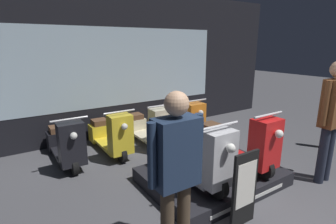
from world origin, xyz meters
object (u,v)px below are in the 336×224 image
at_px(scooter_display_right, 238,143).
at_px(scooter_backrow_3, 181,122).
at_px(price_sign_board, 244,189).
at_px(scooter_display_left, 193,156).
at_px(street_bollard, 332,125).
at_px(scooter_backrow_2, 149,128).
at_px(person_left_browsing, 176,166).
at_px(scooter_backrow_0, 66,144).
at_px(person_right_browsing, 332,114).
at_px(scooter_backrow_1, 111,135).

distance_m(scooter_display_right, scooter_backrow_3, 2.02).
relative_size(scooter_display_right, price_sign_board, 1.70).
distance_m(scooter_display_left, street_bollard, 3.36).
bearing_deg(scooter_backrow_2, person_left_browsing, -114.08).
height_order(scooter_display_left, street_bollard, scooter_display_left).
relative_size(scooter_backrow_2, street_bollard, 1.55).
relative_size(scooter_display_right, person_left_browsing, 0.92).
distance_m(scooter_backrow_0, person_right_browsing, 4.28).
relative_size(scooter_backrow_1, person_left_browsing, 0.92).
bearing_deg(scooter_display_left, scooter_display_right, 0.00).
xyz_separation_m(scooter_display_right, price_sign_board, (-0.79, -0.84, -0.11)).
bearing_deg(scooter_backrow_2, scooter_display_right, -76.51).
bearing_deg(price_sign_board, street_bollard, 10.81).
relative_size(scooter_backrow_3, price_sign_board, 1.70).
bearing_deg(street_bollard, person_right_browsing, -157.43).
height_order(scooter_backrow_0, price_sign_board, scooter_backrow_0).
bearing_deg(person_left_browsing, scooter_backrow_1, 81.39).
relative_size(scooter_display_right, street_bollard, 1.55).
height_order(scooter_backrow_0, scooter_backrow_1, same).
distance_m(scooter_backrow_1, scooter_backrow_3, 1.65).
distance_m(scooter_backrow_2, person_right_browsing, 3.25).
height_order(person_right_browsing, price_sign_board, person_right_browsing).
bearing_deg(scooter_backrow_1, scooter_display_left, -78.05).
bearing_deg(scooter_backrow_2, price_sign_board, -96.32).
bearing_deg(scooter_backrow_2, street_bollard, -36.69).
xyz_separation_m(person_right_browsing, price_sign_board, (-1.81, -0.02, -0.61)).
bearing_deg(person_left_browsing, scooter_backrow_0, 98.19).
bearing_deg(person_right_browsing, scooter_backrow_0, 138.43).
bearing_deg(scooter_backrow_3, scooter_display_right, -100.03).
relative_size(scooter_backrow_0, street_bollard, 1.55).
bearing_deg(person_left_browsing, street_bollard, 8.15).
bearing_deg(scooter_backrow_3, scooter_display_left, -121.87).
relative_size(scooter_backrow_3, person_right_browsing, 0.84).
relative_size(scooter_backrow_3, street_bollard, 1.55).
distance_m(scooter_backrow_2, price_sign_board, 2.84).
relative_size(scooter_display_left, person_left_browsing, 0.92).
bearing_deg(street_bollard, scooter_backrow_1, 149.81).
height_order(scooter_display_left, scooter_backrow_2, scooter_display_left).
xyz_separation_m(scooter_display_right, scooter_backrow_0, (-2.13, 1.98, -0.21)).
xyz_separation_m(scooter_display_left, scooter_backrow_1, (-0.42, 1.98, -0.21)).
relative_size(person_left_browsing, price_sign_board, 1.85).
distance_m(scooter_display_left, scooter_backrow_1, 2.04).
bearing_deg(scooter_display_right, scooter_backrow_0, 137.03).
xyz_separation_m(scooter_backrow_2, scooter_backrow_3, (0.83, 0.00, 0.00)).
relative_size(scooter_display_right, person_right_browsing, 0.84).
height_order(scooter_backrow_1, scooter_backrow_3, same).
xyz_separation_m(scooter_backrow_1, price_sign_board, (0.51, -2.82, 0.10)).
bearing_deg(person_right_browsing, price_sign_board, -179.33).
height_order(scooter_backrow_1, street_bollard, street_bollard).
bearing_deg(scooter_display_right, person_right_browsing, -38.46).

